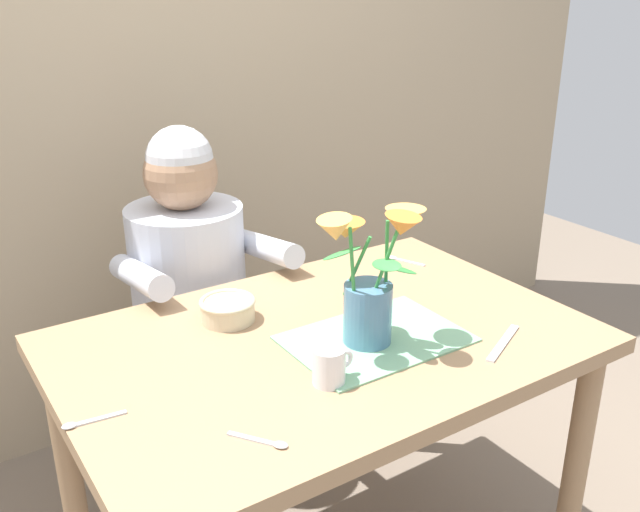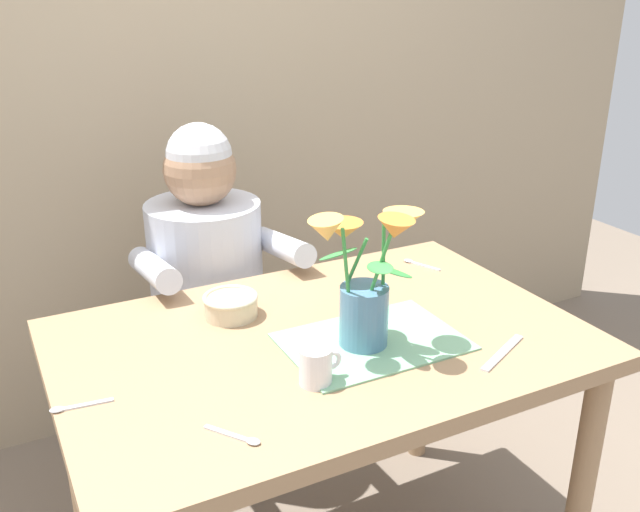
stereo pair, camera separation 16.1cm
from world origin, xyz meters
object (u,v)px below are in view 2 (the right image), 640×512
object	(u,v)px
seated_person	(209,308)
dinner_knife	(503,353)
flower_vase	(365,281)
coffee_cup	(316,366)
ceramic_bowl	(231,305)

from	to	relation	value
seated_person	dinner_knife	distance (m)	0.97
flower_vase	coffee_cup	world-z (taller)	flower_vase
seated_person	dinner_knife	size ratio (longest dim) A/B	5.97
seated_person	ceramic_bowl	size ratio (longest dim) A/B	8.35
seated_person	coffee_cup	bearing A→B (deg)	-92.42
ceramic_bowl	dinner_knife	distance (m)	0.65
seated_person	dinner_knife	bearing A→B (deg)	-66.03
flower_vase	ceramic_bowl	distance (m)	0.37
ceramic_bowl	dinner_knife	size ratio (longest dim) A/B	0.72
seated_person	flower_vase	bearing A→B (deg)	-79.30
ceramic_bowl	dinner_knife	world-z (taller)	ceramic_bowl
ceramic_bowl	flower_vase	bearing A→B (deg)	-52.79
seated_person	coffee_cup	xyz separation A→B (m)	(-0.03, -0.79, 0.22)
ceramic_bowl	seated_person	bearing A→B (deg)	79.79
flower_vase	ceramic_bowl	size ratio (longest dim) A/B	2.42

